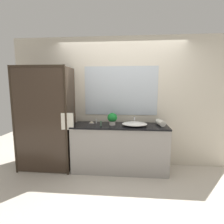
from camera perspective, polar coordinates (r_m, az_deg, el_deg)
ground_plane at (r=3.71m, az=2.42°, el=-17.88°), size 8.00×8.00×0.00m
wall_back_with_mirror at (r=3.69m, az=2.80°, el=3.14°), size 4.40×0.06×2.60m
vanity_cabinet at (r=3.55m, az=2.48°, el=-11.26°), size 1.80×0.58×0.90m
shower_enclosure at (r=3.50m, az=-18.99°, el=-2.17°), size 1.20×0.59×2.00m
sink_basin at (r=3.37m, az=7.19°, el=-3.79°), size 0.47×0.36×0.07m
faucet at (r=3.55m, az=7.09°, el=-3.04°), size 0.17×0.13×0.13m
potted_plant at (r=3.40m, az=0.11°, el=-2.02°), size 0.19×0.19×0.23m
soap_dish at (r=3.58m, az=-6.51°, el=-3.39°), size 0.10×0.07×0.04m
amenity_bottle_shampoo at (r=3.34m, az=-3.54°, el=-3.68°), size 0.03×0.03×0.09m
amenity_bottle_body_wash at (r=3.58m, az=-5.01°, el=-2.87°), size 0.03×0.03×0.10m
rolled_towel_near_edge at (r=3.49m, az=15.13°, el=-3.28°), size 0.16×0.27×0.11m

